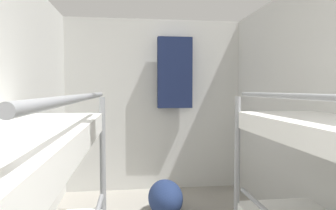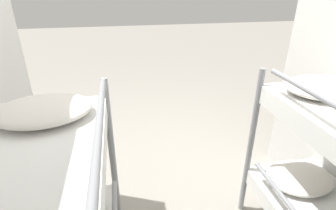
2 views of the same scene
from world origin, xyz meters
The scene contains 1 object.
ground_plane centered at (0.00, 0.00, 0.00)m, with size 20.00×20.00×0.00m, color gray.
Camera 2 is at (0.43, 2.11, 1.80)m, focal length 28.00 mm.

